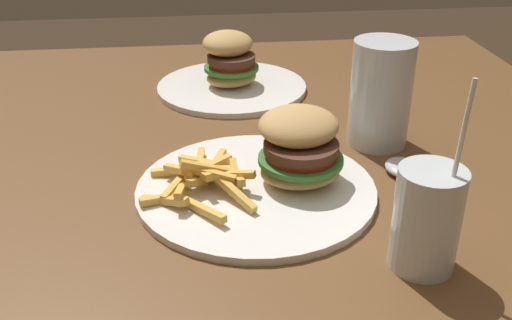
% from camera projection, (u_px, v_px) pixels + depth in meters
% --- Properties ---
extents(dining_table, '(1.35, 1.24, 0.77)m').
position_uv_depth(dining_table, '(187.00, 260.00, 0.87)').
color(dining_table, brown).
rests_on(dining_table, ground_plane).
extents(meal_plate_near, '(0.31, 0.31, 0.11)m').
position_uv_depth(meal_plate_near, '(272.00, 171.00, 0.77)').
color(meal_plate_near, white).
rests_on(meal_plate_near, dining_table).
extents(beer_glass, '(0.09, 0.09, 0.16)m').
position_uv_depth(beer_glass, '(380.00, 97.00, 0.87)').
color(beer_glass, silver).
rests_on(beer_glass, dining_table).
extents(juice_glass, '(0.07, 0.07, 0.21)m').
position_uv_depth(juice_glass, '(426.00, 222.00, 0.62)').
color(juice_glass, silver).
rests_on(juice_glass, dining_table).
extents(spoon, '(0.05, 0.18, 0.02)m').
position_uv_depth(spoon, '(403.00, 170.00, 0.81)').
color(spoon, silver).
rests_on(spoon, dining_table).
extents(meal_plate_far, '(0.27, 0.27, 0.11)m').
position_uv_depth(meal_plate_far, '(231.00, 74.00, 1.09)').
color(meal_plate_far, white).
rests_on(meal_plate_far, dining_table).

